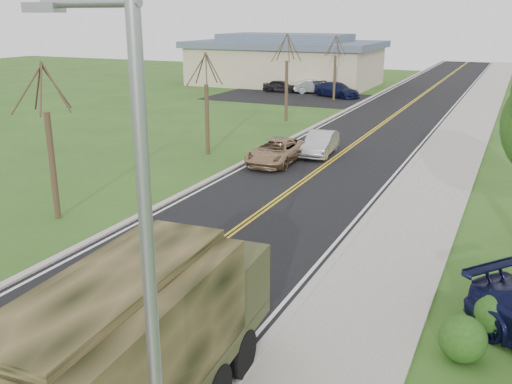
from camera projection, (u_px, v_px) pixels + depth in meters
The scene contains 16 objects.
road at pixel (395, 115), 45.69m from camera, with size 8.00×120.00×0.01m, color black.
curb_right at pixel (449, 118), 44.00m from camera, with size 0.30×120.00×0.12m, color #9E998E.
sidewalk_right at pixel (473, 120), 43.30m from camera, with size 3.20×120.00×0.10m, color #9E998E.
curb_left at pixel (345, 111), 47.34m from camera, with size 0.30×120.00×0.10m, color #9E998E.
street_light at pixel (143, 278), 7.32m from camera, with size 1.65×0.22×8.00m.
bare_tree_a at pixel (51, 153), 21.74m from camera, with size 1.93×2.26×6.08m.
bare_tree_b at pixel (207, 111), 32.18m from camera, with size 1.83×2.14×5.73m.
bare_tree_c at pixel (286, 84), 42.48m from camera, with size 2.04×2.39×6.42m.
bare_tree_d at pixel (335, 73), 52.94m from camera, with size 1.88×2.20×5.91m.
commercial_building at pixel (285, 61), 65.15m from camera, with size 25.50×21.50×5.65m.
military_truck at pixel (142, 336), 10.52m from camera, with size 2.87×7.15×3.49m.
suv_champagne at pixel (276, 151), 30.62m from camera, with size 2.18×4.72×1.31m, color #9A7957.
sedan_silver at pixel (320, 143), 32.49m from camera, with size 1.41×4.05×1.33m, color #B4B3B9.
lot_car_dark at pixel (281, 86), 59.09m from camera, with size 1.47×3.66×1.25m, color black.
lot_car_silver at pixel (315, 86), 58.14m from camera, with size 1.50×4.31×1.42m, color #AAAAAF.
lot_car_navy at pixel (337, 90), 55.43m from camera, with size 2.00×4.92×1.43m, color #0E1234.
Camera 1 is at (9.03, -5.93, 7.66)m, focal length 40.00 mm.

